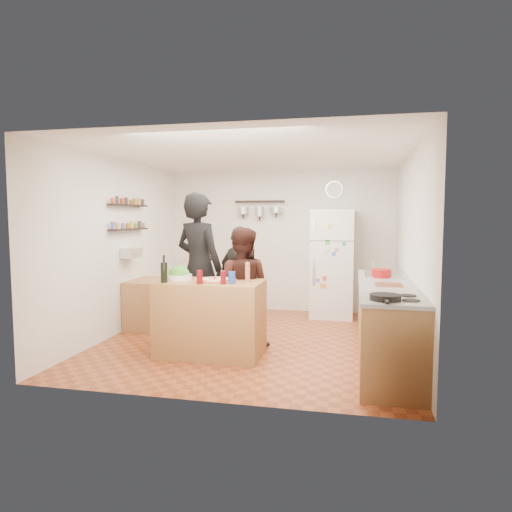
% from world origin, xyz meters
% --- Properties ---
extents(room_shell, '(4.20, 4.20, 4.20)m').
position_xyz_m(room_shell, '(0.00, 0.39, 1.25)').
color(room_shell, brown).
rests_on(room_shell, ground).
extents(prep_island, '(1.25, 0.72, 0.91)m').
position_xyz_m(prep_island, '(-0.38, -0.75, 0.46)').
color(prep_island, '#9F6D3A').
rests_on(prep_island, floor).
extents(pizza_board, '(0.42, 0.34, 0.02)m').
position_xyz_m(pizza_board, '(-0.30, -0.77, 0.92)').
color(pizza_board, brown).
rests_on(pizza_board, prep_island).
extents(pizza, '(0.34, 0.34, 0.02)m').
position_xyz_m(pizza, '(-0.30, -0.77, 0.94)').
color(pizza, beige).
rests_on(pizza, pizza_board).
extents(salad_bowl, '(0.32, 0.32, 0.06)m').
position_xyz_m(salad_bowl, '(-0.80, -0.70, 0.94)').
color(salad_bowl, silver).
rests_on(salad_bowl, prep_island).
extents(wine_bottle, '(0.08, 0.08, 0.24)m').
position_xyz_m(wine_bottle, '(-0.88, -0.97, 1.03)').
color(wine_bottle, black).
rests_on(wine_bottle, prep_island).
extents(wine_glass_near, '(0.07, 0.07, 0.17)m').
position_xyz_m(wine_glass_near, '(-0.43, -0.99, 0.99)').
color(wine_glass_near, '#5B070D').
rests_on(wine_glass_near, prep_island).
extents(wine_glass_far, '(0.06, 0.06, 0.16)m').
position_xyz_m(wine_glass_far, '(-0.16, -0.95, 0.99)').
color(wine_glass_far, '#60080D').
rests_on(wine_glass_far, prep_island).
extents(pepper_mill, '(0.06, 0.06, 0.19)m').
position_xyz_m(pepper_mill, '(0.07, -0.70, 1.00)').
color(pepper_mill, '#AC6948').
rests_on(pepper_mill, prep_island).
extents(salt_canister, '(0.08, 0.08, 0.14)m').
position_xyz_m(salt_canister, '(-0.08, -0.87, 0.98)').
color(salt_canister, '#1C389A').
rests_on(salt_canister, prep_island).
extents(person_left, '(0.86, 0.72, 2.01)m').
position_xyz_m(person_left, '(-0.74, -0.12, 1.00)').
color(person_left, black).
rests_on(person_left, floor).
extents(person_center, '(0.78, 0.62, 1.55)m').
position_xyz_m(person_center, '(-0.10, -0.32, 0.77)').
color(person_center, black).
rests_on(person_center, floor).
extents(person_back, '(0.96, 0.84, 1.55)m').
position_xyz_m(person_back, '(-0.29, 0.32, 0.78)').
color(person_back, '#282624').
rests_on(person_back, floor).
extents(counter_run, '(0.63, 2.63, 0.90)m').
position_xyz_m(counter_run, '(1.70, -0.55, 0.45)').
color(counter_run, '#9E7042').
rests_on(counter_run, floor).
extents(stove_top, '(0.60, 0.62, 0.02)m').
position_xyz_m(stove_top, '(1.70, -1.50, 0.91)').
color(stove_top, white).
rests_on(stove_top, counter_run).
extents(skillet, '(0.28, 0.28, 0.05)m').
position_xyz_m(skillet, '(1.60, -1.65, 0.95)').
color(skillet, black).
rests_on(skillet, stove_top).
extents(sink, '(0.50, 0.80, 0.03)m').
position_xyz_m(sink, '(1.70, 0.30, 0.92)').
color(sink, silver).
rests_on(sink, counter_run).
extents(cutting_board, '(0.30, 0.40, 0.02)m').
position_xyz_m(cutting_board, '(1.70, -0.65, 0.91)').
color(cutting_board, brown).
rests_on(cutting_board, counter_run).
extents(red_bowl, '(0.25, 0.25, 0.10)m').
position_xyz_m(red_bowl, '(1.65, -0.02, 0.97)').
color(red_bowl, '#A01213').
rests_on(red_bowl, counter_run).
extents(fridge, '(0.70, 0.68, 1.80)m').
position_xyz_m(fridge, '(0.95, 1.75, 0.90)').
color(fridge, white).
rests_on(fridge, floor).
extents(wall_clock, '(0.30, 0.03, 0.30)m').
position_xyz_m(wall_clock, '(0.95, 2.08, 2.15)').
color(wall_clock, silver).
rests_on(wall_clock, back_wall).
extents(spice_shelf_lower, '(0.12, 1.00, 0.02)m').
position_xyz_m(spice_shelf_lower, '(-1.93, 0.20, 1.50)').
color(spice_shelf_lower, black).
rests_on(spice_shelf_lower, left_wall).
extents(spice_shelf_upper, '(0.12, 1.00, 0.02)m').
position_xyz_m(spice_shelf_upper, '(-1.93, 0.20, 1.85)').
color(spice_shelf_upper, black).
rests_on(spice_shelf_upper, left_wall).
extents(produce_basket, '(0.18, 0.35, 0.14)m').
position_xyz_m(produce_basket, '(-1.90, 0.20, 1.15)').
color(produce_basket, silver).
rests_on(produce_basket, left_wall).
extents(side_table, '(0.50, 0.80, 0.73)m').
position_xyz_m(side_table, '(-1.74, 0.42, 0.36)').
color(side_table, '#AC7248').
rests_on(side_table, floor).
extents(pot_rack, '(0.90, 0.04, 0.04)m').
position_xyz_m(pot_rack, '(-0.35, 2.00, 1.95)').
color(pot_rack, black).
rests_on(pot_rack, back_wall).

